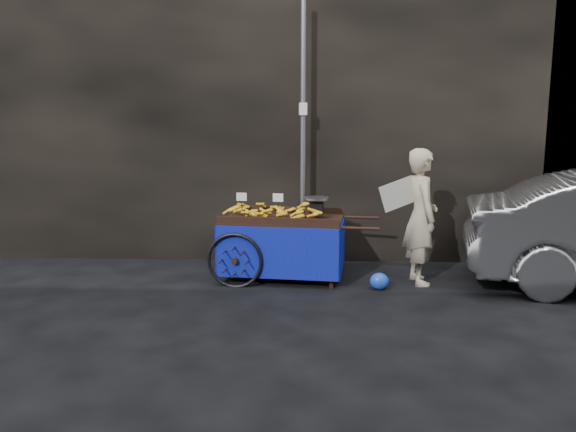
{
  "coord_description": "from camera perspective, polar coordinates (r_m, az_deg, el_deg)",
  "views": [
    {
      "loc": [
        0.43,
        -7.18,
        2.26
      ],
      "look_at": [
        0.11,
        0.5,
        0.92
      ],
      "focal_mm": 35.0,
      "sensor_mm": 36.0,
      "label": 1
    }
  ],
  "objects": [
    {
      "name": "vendor",
      "position": [
        7.89,
        13.33,
        -0.05
      ],
      "size": [
        0.87,
        0.73,
        1.87
      ],
      "rotation": [
        0.0,
        0.0,
        1.69
      ],
      "color": "tan",
      "rests_on": "ground"
    },
    {
      "name": "ground",
      "position": [
        7.54,
        -0.98,
        -7.56
      ],
      "size": [
        80.0,
        80.0,
        0.0
      ],
      "primitive_type": "plane",
      "color": "black",
      "rests_on": "ground"
    },
    {
      "name": "street_pole",
      "position": [
        8.48,
        1.54,
        8.17
      ],
      "size": [
        0.12,
        0.1,
        4.0
      ],
      "color": "slate",
      "rests_on": "ground"
    },
    {
      "name": "banana_cart",
      "position": [
        7.98,
        -0.89,
        -0.84
      ],
      "size": [
        2.41,
        1.32,
        1.26
      ],
      "rotation": [
        0.0,
        0.0,
        -0.11
      ],
      "color": "black",
      "rests_on": "ground"
    },
    {
      "name": "building_wall",
      "position": [
        9.78,
        2.23,
        11.28
      ],
      "size": [
        13.5,
        2.0,
        5.0
      ],
      "color": "black",
      "rests_on": "ground"
    },
    {
      "name": "plastic_bag",
      "position": [
        7.64,
        9.26,
        -6.56
      ],
      "size": [
        0.25,
        0.2,
        0.23
      ],
      "primitive_type": "ellipsoid",
      "color": "blue",
      "rests_on": "ground"
    }
  ]
}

